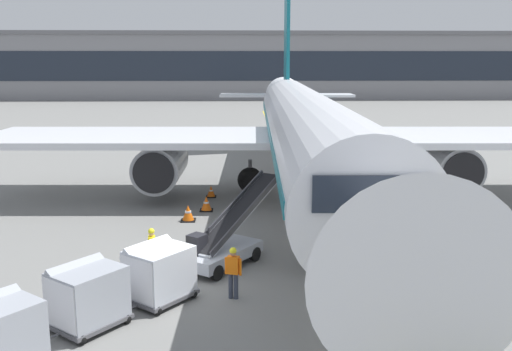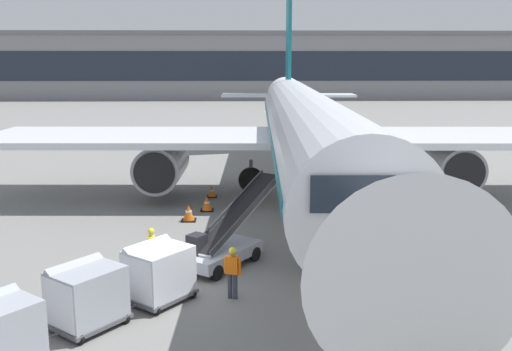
% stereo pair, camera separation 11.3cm
% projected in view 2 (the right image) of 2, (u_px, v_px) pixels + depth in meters
% --- Properties ---
extents(ground_plane, '(600.00, 600.00, 0.00)m').
position_uv_depth(ground_plane, '(183.00, 290.00, 19.31)').
color(ground_plane, slate).
extents(parked_airplane, '(35.68, 46.24, 15.48)m').
position_uv_depth(parked_airplane, '(305.00, 128.00, 31.69)').
color(parked_airplane, silver).
rests_on(parked_airplane, ground).
extents(belt_loader, '(4.11, 5.00, 3.10)m').
position_uv_depth(belt_loader, '(224.00, 242.00, 21.57)').
color(belt_loader, '#A3A8B2').
rests_on(belt_loader, ground).
extents(baggage_cart_lead, '(2.50, 2.63, 1.91)m').
position_uv_depth(baggage_cart_lead, '(158.00, 271.00, 18.26)').
color(baggage_cart_lead, '#515156').
rests_on(baggage_cart_lead, ground).
extents(baggage_cart_second, '(2.50, 2.63, 1.91)m').
position_uv_depth(baggage_cart_second, '(86.00, 294.00, 16.47)').
color(baggage_cart_second, '#515156').
rests_on(baggage_cart_second, ground).
extents(ground_crew_by_loader, '(0.55, 0.35, 1.74)m').
position_uv_depth(ground_crew_by_loader, '(232.00, 269.00, 18.43)').
color(ground_crew_by_loader, '#333847').
rests_on(ground_crew_by_loader, ground).
extents(ground_crew_by_carts, '(0.29, 0.57, 1.74)m').
position_uv_depth(ground_crew_by_carts, '(152.00, 248.00, 20.50)').
color(ground_crew_by_carts, '#333847').
rests_on(ground_crew_by_carts, ground).
extents(safety_cone_engine_keepout, '(0.58, 0.58, 0.66)m').
position_uv_depth(safety_cone_engine_keepout, '(212.00, 191.00, 32.25)').
color(safety_cone_engine_keepout, black).
rests_on(safety_cone_engine_keepout, ground).
extents(safety_cone_wingtip, '(0.70, 0.70, 0.79)m').
position_uv_depth(safety_cone_wingtip, '(189.00, 213.00, 27.49)').
color(safety_cone_wingtip, black).
rests_on(safety_cone_wingtip, ground).
extents(safety_cone_nose_mark, '(0.68, 0.68, 0.76)m').
position_uv_depth(safety_cone_nose_mark, '(207.00, 204.00, 29.33)').
color(safety_cone_nose_mark, black).
rests_on(safety_cone_nose_mark, ground).
extents(apron_guidance_line_lead_in, '(0.20, 110.00, 0.01)m').
position_uv_depth(apron_guidance_line_lead_in, '(307.00, 200.00, 31.68)').
color(apron_guidance_line_lead_in, yellow).
rests_on(apron_guidance_line_lead_in, ground).
extents(terminal_building, '(147.49, 14.52, 12.86)m').
position_uv_depth(terminal_building, '(294.00, 66.00, 113.92)').
color(terminal_building, gray).
rests_on(terminal_building, ground).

